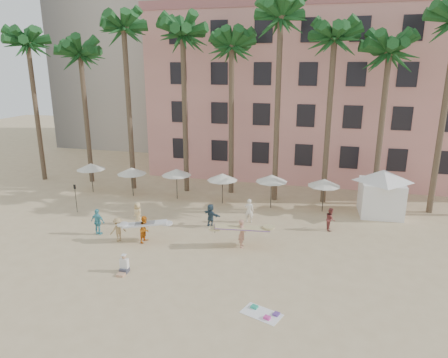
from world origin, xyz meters
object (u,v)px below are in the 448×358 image
at_px(cabana, 382,188).
at_px(pink_hotel, 330,95).
at_px(carrier_yellow, 242,231).
at_px(carrier_white, 145,228).

bearing_deg(cabana, pink_hotel, 108.06).
bearing_deg(carrier_yellow, pink_hotel, 77.38).
bearing_deg(carrier_yellow, cabana, 42.44).
relative_size(pink_hotel, carrier_white, 12.15).
xyz_separation_m(cabana, carrier_yellow, (-8.94, -8.18, -1.04)).
bearing_deg(carrier_white, cabana, 30.79).
bearing_deg(cabana, carrier_white, -149.21).
bearing_deg(carrier_white, carrier_yellow, 7.58).
xyz_separation_m(pink_hotel, carrier_yellow, (-4.73, -21.11, -6.97)).
height_order(cabana, carrier_yellow, cabana).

